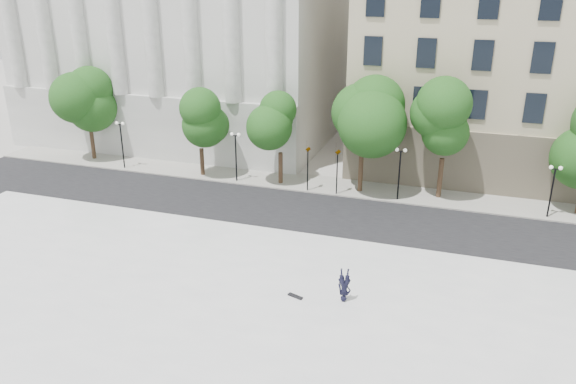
# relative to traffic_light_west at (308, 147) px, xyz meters

# --- Properties ---
(ground) EXTENTS (160.00, 160.00, 0.00)m
(ground) POSITION_rel_traffic_light_west_xyz_m (0.03, -22.30, -3.67)
(ground) COLOR beige
(ground) RESTS_ON ground
(plaza) EXTENTS (44.00, 22.00, 0.45)m
(plaza) POSITION_rel_traffic_light_west_xyz_m (0.03, -19.30, -3.44)
(plaza) COLOR white
(plaza) RESTS_ON ground
(street) EXTENTS (60.00, 8.00, 0.02)m
(street) POSITION_rel_traffic_light_west_xyz_m (0.03, -4.30, -3.66)
(street) COLOR black
(street) RESTS_ON ground
(far_sidewalk) EXTENTS (60.00, 4.00, 0.12)m
(far_sidewalk) POSITION_rel_traffic_light_west_xyz_m (0.03, 1.70, -3.61)
(far_sidewalk) COLOR #9F9B92
(far_sidewalk) RESTS_ON ground
(building_west) EXTENTS (31.50, 27.65, 25.60)m
(building_west) POSITION_rel_traffic_light_west_xyz_m (-16.97, 16.27, 9.22)
(building_west) COLOR silver
(building_west) RESTS_ON ground
(traffic_light_west) EXTENTS (0.44, 1.69, 4.17)m
(traffic_light_west) POSITION_rel_traffic_light_west_xyz_m (0.00, 0.00, 0.00)
(traffic_light_west) COLOR black
(traffic_light_west) RESTS_ON ground
(traffic_light_east) EXTENTS (0.75, 1.75, 4.19)m
(traffic_light_east) POSITION_rel_traffic_light_west_xyz_m (2.37, -0.00, 0.02)
(traffic_light_east) COLOR black
(traffic_light_east) RESTS_ON ground
(person_lying) EXTENTS (0.90, 1.92, 0.50)m
(person_lying) POSITION_rel_traffic_light_west_xyz_m (6.50, -15.49, -2.97)
(person_lying) COLOR black
(person_lying) RESTS_ON plaza
(skateboard) EXTENTS (0.88, 0.47, 0.09)m
(skateboard) POSITION_rel_traffic_light_west_xyz_m (4.01, -15.93, -3.18)
(skateboard) COLOR black
(skateboard) RESTS_ON plaza
(street_trees) EXTENTS (45.18, 4.97, 8.08)m
(street_trees) POSITION_rel_traffic_light_west_xyz_m (-0.78, 1.44, 1.62)
(street_trees) COLOR #382619
(street_trees) RESTS_ON ground
(lamp_posts) EXTENTS (35.58, 0.28, 4.30)m
(lamp_posts) POSITION_rel_traffic_light_west_xyz_m (0.14, 0.30, -0.78)
(lamp_posts) COLOR black
(lamp_posts) RESTS_ON ground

